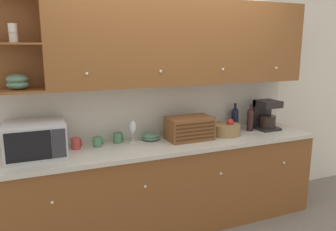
{
  "coord_description": "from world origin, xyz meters",
  "views": [
    {
      "loc": [
        -1.26,
        -3.21,
        1.84
      ],
      "look_at": [
        0.0,
        -0.22,
        1.16
      ],
      "focal_mm": 35.0,
      "sensor_mm": 36.0,
      "label": 1
    }
  ],
  "objects_px": {
    "bread_box": "(189,128)",
    "second_wine_bottle": "(250,119)",
    "mug_blue_second": "(76,143)",
    "mug_patterned_third": "(118,138)",
    "microwave": "(35,140)",
    "mug": "(98,142)",
    "fruit_basket": "(226,129)",
    "wine_bottle": "(235,117)",
    "bowl_stack_on_counter": "(150,136)",
    "wine_glass": "(133,128)",
    "coffee_maker": "(266,115)"
  },
  "relations": [
    {
      "from": "bread_box",
      "to": "second_wine_bottle",
      "type": "distance_m",
      "value": 0.8
    },
    {
      "from": "mug_blue_second",
      "to": "mug_patterned_third",
      "type": "relative_size",
      "value": 1.03
    },
    {
      "from": "microwave",
      "to": "bread_box",
      "type": "distance_m",
      "value": 1.47
    },
    {
      "from": "mug",
      "to": "fruit_basket",
      "type": "relative_size",
      "value": 0.32
    },
    {
      "from": "bread_box",
      "to": "wine_bottle",
      "type": "height_order",
      "value": "wine_bottle"
    },
    {
      "from": "bowl_stack_on_counter",
      "to": "bread_box",
      "type": "relative_size",
      "value": 0.42
    },
    {
      "from": "wine_glass",
      "to": "coffee_maker",
      "type": "relative_size",
      "value": 0.67
    },
    {
      "from": "mug",
      "to": "bowl_stack_on_counter",
      "type": "distance_m",
      "value": 0.55
    },
    {
      "from": "mug",
      "to": "wine_bottle",
      "type": "bearing_deg",
      "value": 2.32
    },
    {
      "from": "mug_blue_second",
      "to": "second_wine_bottle",
      "type": "height_order",
      "value": "second_wine_bottle"
    },
    {
      "from": "bowl_stack_on_counter",
      "to": "mug_blue_second",
      "type": "bearing_deg",
      "value": -178.29
    },
    {
      "from": "microwave",
      "to": "wine_bottle",
      "type": "distance_m",
      "value": 2.15
    },
    {
      "from": "wine_bottle",
      "to": "second_wine_bottle",
      "type": "distance_m",
      "value": 0.18
    },
    {
      "from": "wine_bottle",
      "to": "second_wine_bottle",
      "type": "xyz_separation_m",
      "value": [
        0.11,
        -0.14,
        0.0
      ]
    },
    {
      "from": "second_wine_bottle",
      "to": "bread_box",
      "type": "bearing_deg",
      "value": -176.06
    },
    {
      "from": "mug_patterned_third",
      "to": "wine_glass",
      "type": "relative_size",
      "value": 0.46
    },
    {
      "from": "mug",
      "to": "bread_box",
      "type": "distance_m",
      "value": 0.93
    },
    {
      "from": "wine_glass",
      "to": "bread_box",
      "type": "distance_m",
      "value": 0.58
    },
    {
      "from": "mug_blue_second",
      "to": "wine_glass",
      "type": "distance_m",
      "value": 0.56
    },
    {
      "from": "coffee_maker",
      "to": "wine_glass",
      "type": "bearing_deg",
      "value": 177.5
    },
    {
      "from": "wine_bottle",
      "to": "wine_glass",
      "type": "bearing_deg",
      "value": -176.88
    },
    {
      "from": "wine_bottle",
      "to": "coffee_maker",
      "type": "relative_size",
      "value": 0.9
    },
    {
      "from": "wine_bottle",
      "to": "bread_box",
      "type": "bearing_deg",
      "value": -164.36
    },
    {
      "from": "microwave",
      "to": "mug_blue_second",
      "type": "relative_size",
      "value": 4.71
    },
    {
      "from": "bread_box",
      "to": "wine_bottle",
      "type": "relative_size",
      "value": 1.51
    },
    {
      "from": "mug_blue_second",
      "to": "fruit_basket",
      "type": "relative_size",
      "value": 0.33
    },
    {
      "from": "wine_bottle",
      "to": "coffee_maker",
      "type": "xyz_separation_m",
      "value": [
        0.33,
        -0.14,
        0.03
      ]
    },
    {
      "from": "fruit_basket",
      "to": "wine_bottle",
      "type": "bearing_deg",
      "value": 37.3
    },
    {
      "from": "mug_patterned_third",
      "to": "bread_box",
      "type": "distance_m",
      "value": 0.73
    },
    {
      "from": "wine_glass",
      "to": "wine_bottle",
      "type": "relative_size",
      "value": 0.74
    },
    {
      "from": "fruit_basket",
      "to": "mug_blue_second",
      "type": "bearing_deg",
      "value": 175.79
    },
    {
      "from": "fruit_basket",
      "to": "coffee_maker",
      "type": "bearing_deg",
      "value": 4.59
    },
    {
      "from": "microwave",
      "to": "mug",
      "type": "xyz_separation_m",
      "value": [
        0.55,
        0.1,
        -0.11
      ]
    },
    {
      "from": "mug_patterned_third",
      "to": "second_wine_bottle",
      "type": "relative_size",
      "value": 0.33
    },
    {
      "from": "mug",
      "to": "bowl_stack_on_counter",
      "type": "relative_size",
      "value": 0.51
    },
    {
      "from": "mug_blue_second",
      "to": "second_wine_bottle",
      "type": "xyz_separation_m",
      "value": [
        1.91,
        -0.07,
        0.09
      ]
    },
    {
      "from": "mug_blue_second",
      "to": "bread_box",
      "type": "distance_m",
      "value": 1.12
    },
    {
      "from": "fruit_basket",
      "to": "wine_bottle",
      "type": "height_order",
      "value": "wine_bottle"
    },
    {
      "from": "mug",
      "to": "fruit_basket",
      "type": "height_order",
      "value": "fruit_basket"
    },
    {
      "from": "mug_blue_second",
      "to": "wine_bottle",
      "type": "relative_size",
      "value": 0.35
    },
    {
      "from": "mug",
      "to": "coffee_maker",
      "type": "height_order",
      "value": "coffee_maker"
    },
    {
      "from": "fruit_basket",
      "to": "second_wine_bottle",
      "type": "distance_m",
      "value": 0.37
    },
    {
      "from": "mug_blue_second",
      "to": "mug_patterned_third",
      "type": "height_order",
      "value": "mug_blue_second"
    },
    {
      "from": "wine_glass",
      "to": "bowl_stack_on_counter",
      "type": "bearing_deg",
      "value": 6.58
    },
    {
      "from": "mug_blue_second",
      "to": "bread_box",
      "type": "relative_size",
      "value": 0.23
    },
    {
      "from": "wine_bottle",
      "to": "bowl_stack_on_counter",
      "type": "bearing_deg",
      "value": -177.52
    },
    {
      "from": "wine_bottle",
      "to": "second_wine_bottle",
      "type": "height_order",
      "value": "second_wine_bottle"
    },
    {
      "from": "bowl_stack_on_counter",
      "to": "wine_bottle",
      "type": "height_order",
      "value": "wine_bottle"
    },
    {
      "from": "wine_glass",
      "to": "fruit_basket",
      "type": "height_order",
      "value": "wine_glass"
    },
    {
      "from": "fruit_basket",
      "to": "second_wine_bottle",
      "type": "xyz_separation_m",
      "value": [
        0.35,
        0.05,
        0.08
      ]
    }
  ]
}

